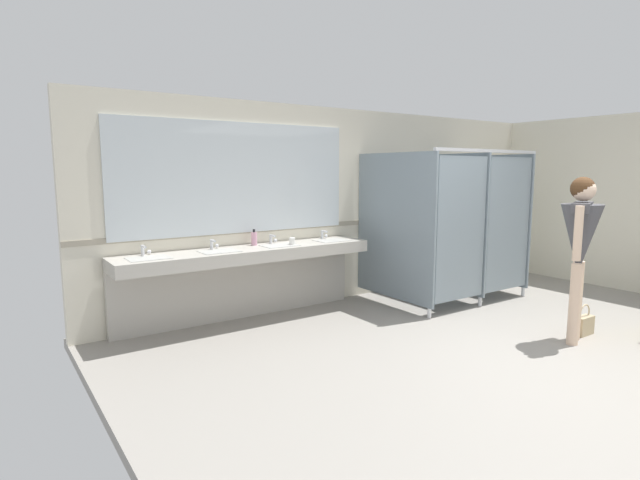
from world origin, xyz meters
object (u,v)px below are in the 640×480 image
Objects in this scene: handbag at (584,324)px; paper_cup at (292,241)px; soap_dispenser at (254,238)px; person_standing at (580,238)px.

handbag is 3.96× the size of paper_cup.
soap_dispenser is 0.46m from paper_cup.
soap_dispenser is at bearing 149.03° from paper_cup.
person_standing is at bearing -52.02° from paper_cup.
handbag is 3.83m from soap_dispenser.
handbag is 3.39m from paper_cup.
soap_dispenser is at bearing 130.63° from person_standing.
handbag is at bearing -47.05° from paper_cup.
person_standing is 5.00× the size of handbag.
handbag is (0.32, 0.06, -0.98)m from person_standing.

